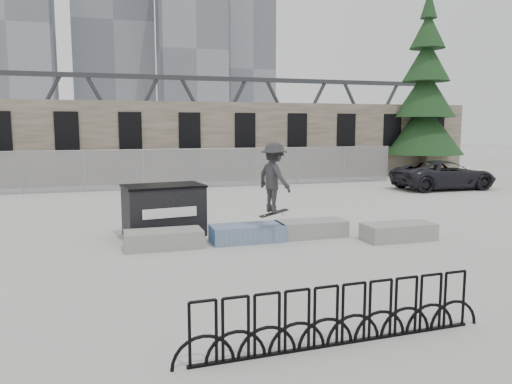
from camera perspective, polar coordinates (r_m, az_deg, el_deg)
ground at (r=13.90m, az=2.71°, el=-5.62°), size 120.00×120.00×0.00m
stone_wall at (r=29.36m, az=-7.97°, el=5.72°), size 36.00×2.58×4.50m
chainlink_fence at (r=25.74m, az=-6.62°, el=2.77°), size 22.06×0.06×2.02m
planter_far_left at (r=13.29m, az=-10.50°, el=-5.23°), size 2.00×0.90×0.47m
planter_center_left at (r=13.78m, az=-1.01°, el=-4.65°), size 2.00×0.90×0.47m
planter_center_right at (r=14.48m, az=6.29°, el=-4.09°), size 2.00×0.90×0.47m
planter_offset at (r=14.53m, az=15.97°, el=-4.30°), size 2.00×0.90×0.47m
dumpster at (r=14.73m, az=-10.49°, el=-2.02°), size 2.42×1.68×1.48m
bike_rack at (r=7.54m, az=9.57°, el=-13.81°), size 4.94×0.22×0.90m
spruce_tree at (r=33.42m, az=18.75°, el=9.78°), size 4.91×4.91×11.50m
skyline_towers at (r=108.07m, az=-15.39°, el=16.71°), size 58.00×28.00×48.00m
truss_bridge at (r=69.30m, az=-4.77°, el=8.36°), size 70.00×3.00×9.80m
suv at (r=26.78m, az=20.69°, el=1.85°), size 5.21×2.43×1.44m
skateboarder at (r=13.25m, az=2.08°, el=1.64°), size 1.04×1.36×1.97m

